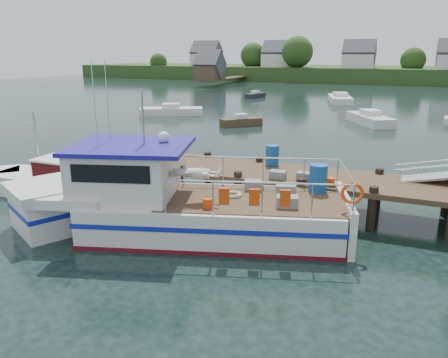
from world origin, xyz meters
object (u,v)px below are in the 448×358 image
at_px(moored_rowboat, 241,121).
at_px(moored_b, 370,119).
at_px(lobster_boat, 171,204).
at_px(moored_d, 340,99).
at_px(moored_a, 171,111).
at_px(dock, 440,165).
at_px(work_boat, 48,182).
at_px(moored_e, 255,95).

distance_m(moored_rowboat, moored_b, 11.14).
distance_m(lobster_boat, moored_d, 43.58).
relative_size(lobster_boat, moored_rowboat, 3.55).
bearing_deg(moored_a, moored_d, 45.82).
relative_size(dock, moored_a, 2.60).
bearing_deg(work_boat, moored_b, 65.27).
bearing_deg(moored_b, lobster_boat, -73.97).
height_order(dock, lobster_boat, lobster_boat).
xyz_separation_m(work_boat, moored_e, (-5.26, 43.28, -0.22)).
bearing_deg(lobster_boat, moored_e, 88.13).
height_order(work_boat, moored_e, work_boat).
height_order(lobster_boat, moored_e, lobster_boat).
bearing_deg(moored_rowboat, moored_b, 14.27).
height_order(lobster_boat, moored_b, lobster_boat).
xyz_separation_m(moored_rowboat, moored_e, (-6.55, 22.75, -0.02)).
distance_m(work_boat, moored_b, 27.93).
height_order(lobster_boat, moored_d, lobster_boat).
height_order(moored_rowboat, moored_e, moored_rowboat).
bearing_deg(moored_e, work_boat, -78.44).
bearing_deg(moored_b, dock, -54.92).
xyz_separation_m(work_boat, moored_b, (11.21, 25.58, -0.10)).
xyz_separation_m(moored_a, moored_d, (13.63, 17.99, 0.03)).
bearing_deg(moored_a, moored_b, -2.04).
bearing_deg(moored_d, work_boat, -82.74).
xyz_separation_m(lobster_boat, moored_d, (-0.85, 43.56, -0.60)).
distance_m(lobster_boat, moored_rowboat, 22.90).
bearing_deg(moored_a, work_boat, -79.87).
distance_m(dock, work_boat, 15.75).
xyz_separation_m(lobster_boat, moored_e, (-12.36, 44.90, -0.70)).
bearing_deg(moored_e, moored_a, -91.66).
height_order(dock, moored_a, dock).
bearing_deg(moored_d, lobster_boat, -73.16).
distance_m(moored_a, moored_d, 22.57).
bearing_deg(work_boat, moored_e, 95.87).
xyz_separation_m(work_boat, moored_rowboat, (1.28, 20.53, -0.20)).
height_order(moored_a, moored_e, moored_a).
relative_size(work_boat, moored_b, 1.16).
distance_m(moored_d, moored_e, 11.58).
xyz_separation_m(moored_d, moored_e, (-11.50, 1.33, -0.10)).
distance_m(moored_b, moored_d, 17.11).
height_order(moored_rowboat, moored_a, moored_a).
relative_size(dock, moored_d, 2.22).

